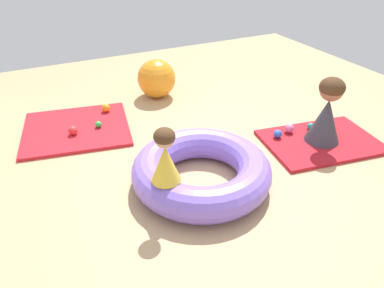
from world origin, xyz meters
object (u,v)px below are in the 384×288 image
(child_in_yellow, at_px, (165,156))
(play_ball_orange, at_px, (106,108))
(play_ball_blue, at_px, (278,134))
(inflatable_cushion, at_px, (201,171))
(play_ball_red, at_px, (73,130))
(play_ball_green, at_px, (98,124))
(exercise_ball_large, at_px, (157,79))
(adult_seated, at_px, (327,111))
(play_ball_pink, at_px, (289,128))
(play_ball_teal, at_px, (311,126))

(child_in_yellow, bearing_deg, play_ball_orange, 73.36)
(play_ball_blue, bearing_deg, play_ball_orange, 136.07)
(inflatable_cushion, height_order, play_ball_red, inflatable_cushion)
(play_ball_green, relative_size, exercise_ball_large, 0.15)
(play_ball_red, height_order, exercise_ball_large, exercise_ball_large)
(exercise_ball_large, bearing_deg, adult_seated, -59.89)
(inflatable_cushion, height_order, adult_seated, adult_seated)
(inflatable_cushion, xyz_separation_m, play_ball_pink, (1.35, 0.37, -0.06))
(play_ball_blue, bearing_deg, inflatable_cushion, -163.62)
(play_ball_teal, height_order, play_ball_red, play_ball_red)
(play_ball_green, distance_m, play_ball_teal, 2.52)
(inflatable_cushion, bearing_deg, play_ball_red, 122.55)
(play_ball_pink, bearing_deg, play_ball_teal, -9.67)
(inflatable_cushion, distance_m, play_ball_red, 1.71)
(play_ball_orange, bearing_deg, play_ball_blue, -43.93)
(inflatable_cushion, height_order, child_in_yellow, child_in_yellow)
(play_ball_green, xyz_separation_m, play_ball_red, (-0.30, -0.04, 0.01))
(play_ball_orange, relative_size, exercise_ball_large, 0.20)
(play_ball_teal, xyz_separation_m, play_ball_red, (-2.54, 1.11, 0.01))
(adult_seated, height_order, play_ball_orange, adult_seated)
(play_ball_red, bearing_deg, play_ball_blue, -27.96)
(play_ball_blue, distance_m, play_ball_green, 2.10)
(play_ball_green, height_order, play_ball_red, play_ball_red)
(play_ball_orange, xyz_separation_m, play_ball_green, (-0.19, -0.38, -0.02))
(child_in_yellow, distance_m, play_ball_red, 1.75)
(play_ball_green, xyz_separation_m, play_ball_teal, (2.24, -1.15, -0.00))
(inflatable_cushion, xyz_separation_m, play_ball_teal, (1.63, 0.33, -0.08))
(inflatable_cushion, relative_size, child_in_yellow, 2.69)
(child_in_yellow, bearing_deg, play_ball_teal, -2.53)
(adult_seated, xyz_separation_m, play_ball_blue, (-0.41, 0.27, -0.31))
(adult_seated, distance_m, play_ball_green, 2.61)
(child_in_yellow, height_order, play_ball_red, child_in_yellow)
(play_ball_pink, bearing_deg, play_ball_blue, -169.42)
(play_ball_pink, relative_size, play_ball_blue, 1.11)
(play_ball_green, relative_size, play_ball_teal, 1.00)
(inflatable_cushion, distance_m, exercise_ball_large, 2.14)
(play_ball_green, bearing_deg, play_ball_teal, -27.20)
(child_in_yellow, bearing_deg, exercise_ball_large, 53.98)
(inflatable_cushion, bearing_deg, play_ball_pink, 15.56)
(play_ball_orange, bearing_deg, play_ball_red, -139.89)
(child_in_yellow, height_order, play_ball_orange, child_in_yellow)
(exercise_ball_large, bearing_deg, play_ball_orange, -162.96)
(adult_seated, bearing_deg, play_ball_teal, -106.74)
(play_ball_orange, bearing_deg, play_ball_teal, -36.72)
(play_ball_teal, distance_m, exercise_ball_large, 2.17)
(child_in_yellow, relative_size, play_ball_teal, 6.23)
(play_ball_pink, bearing_deg, adult_seated, -54.64)
(play_ball_teal, bearing_deg, play_ball_green, 152.80)
(child_in_yellow, height_order, play_ball_pink, child_in_yellow)
(play_ball_pink, xyz_separation_m, play_ball_orange, (-1.77, 1.48, 0.00))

